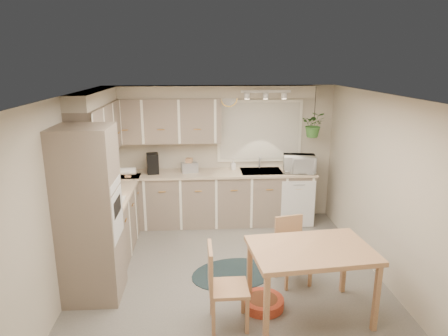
{
  "coord_description": "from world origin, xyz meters",
  "views": [
    {
      "loc": [
        -0.38,
        -4.84,
        2.8
      ],
      "look_at": [
        -0.03,
        0.55,
        1.35
      ],
      "focal_mm": 32.0,
      "sensor_mm": 36.0,
      "label": 1
    }
  ],
  "objects_px": {
    "chair_back": "(294,252)",
    "braided_rug": "(233,274)",
    "dining_table": "(309,282)",
    "microwave": "(299,162)",
    "chair_left": "(229,286)",
    "pet_bed": "(263,303)"
  },
  "relations": [
    {
      "from": "pet_bed",
      "to": "microwave",
      "type": "bearing_deg",
      "value": 67.94
    },
    {
      "from": "dining_table",
      "to": "microwave",
      "type": "xyz_separation_m",
      "value": [
        0.51,
        2.64,
        0.71
      ]
    },
    {
      "from": "chair_back",
      "to": "braided_rug",
      "type": "relative_size",
      "value": 0.75
    },
    {
      "from": "chair_left",
      "to": "chair_back",
      "type": "height_order",
      "value": "chair_left"
    },
    {
      "from": "dining_table",
      "to": "chair_back",
      "type": "relative_size",
      "value": 1.54
    },
    {
      "from": "chair_back",
      "to": "microwave",
      "type": "relative_size",
      "value": 1.59
    },
    {
      "from": "chair_back",
      "to": "microwave",
      "type": "bearing_deg",
      "value": -117.46
    },
    {
      "from": "microwave",
      "to": "dining_table",
      "type": "bearing_deg",
      "value": -92.49
    },
    {
      "from": "chair_left",
      "to": "braided_rug",
      "type": "xyz_separation_m",
      "value": [
        0.13,
        1.05,
        -0.46
      ]
    },
    {
      "from": "dining_table",
      "to": "microwave",
      "type": "relative_size",
      "value": 2.44
    },
    {
      "from": "chair_back",
      "to": "pet_bed",
      "type": "relative_size",
      "value": 1.73
    },
    {
      "from": "chair_back",
      "to": "dining_table",
      "type": "bearing_deg",
      "value": 78.63
    },
    {
      "from": "chair_left",
      "to": "braided_rug",
      "type": "bearing_deg",
      "value": 171.86
    },
    {
      "from": "dining_table",
      "to": "braided_rug",
      "type": "distance_m",
      "value": 1.28
    },
    {
      "from": "dining_table",
      "to": "chair_left",
      "type": "relative_size",
      "value": 1.42
    },
    {
      "from": "chair_back",
      "to": "microwave",
      "type": "distance_m",
      "value": 2.13
    },
    {
      "from": "chair_left",
      "to": "microwave",
      "type": "bearing_deg",
      "value": 151.74
    },
    {
      "from": "braided_rug",
      "to": "microwave",
      "type": "height_order",
      "value": "microwave"
    },
    {
      "from": "chair_back",
      "to": "microwave",
      "type": "xyz_separation_m",
      "value": [
        0.52,
        1.94,
        0.7
      ]
    },
    {
      "from": "dining_table",
      "to": "chair_left",
      "type": "bearing_deg",
      "value": -173.17
    },
    {
      "from": "braided_rug",
      "to": "chair_left",
      "type": "bearing_deg",
      "value": -97.26
    },
    {
      "from": "braided_rug",
      "to": "pet_bed",
      "type": "height_order",
      "value": "pet_bed"
    }
  ]
}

